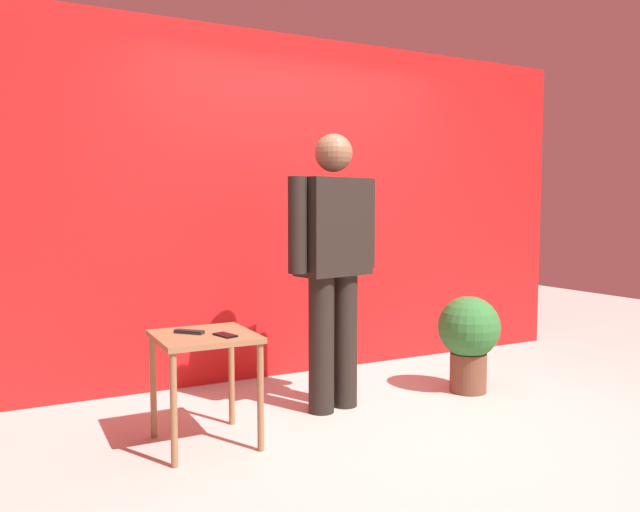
{
  "coord_description": "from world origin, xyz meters",
  "views": [
    {
      "loc": [
        -2.18,
        -2.94,
        1.31
      ],
      "look_at": [
        -0.38,
        0.55,
        1.01
      ],
      "focal_mm": 34.87,
      "sensor_mm": 36.0,
      "label": 1
    }
  ],
  "objects": [
    {
      "name": "ground_plane",
      "position": [
        0.0,
        0.0,
        0.0
      ],
      "size": [
        12.0,
        12.0,
        0.0
      ],
      "primitive_type": "plane",
      "color": "#B7B2A8"
    },
    {
      "name": "side_table",
      "position": [
        -1.2,
        0.35,
        0.52
      ],
      "size": [
        0.53,
        0.53,
        0.62
      ],
      "color": "olive",
      "rests_on": "ground_plane"
    },
    {
      "name": "cell_phone",
      "position": [
        -1.11,
        0.24,
        0.63
      ],
      "size": [
        0.11,
        0.16,
        0.01
      ],
      "primitive_type": "cube",
      "rotation": [
        0.0,
        0.0,
        0.27
      ],
      "color": "black",
      "rests_on": "side_table"
    },
    {
      "name": "standing_person",
      "position": [
        -0.28,
        0.56,
        1.0
      ],
      "size": [
        0.71,
        0.33,
        1.78
      ],
      "color": "black",
      "rests_on": "ground_plane"
    },
    {
      "name": "tv_remote",
      "position": [
        -1.27,
        0.4,
        0.63
      ],
      "size": [
        0.15,
        0.15,
        0.02
      ],
      "primitive_type": "cube",
      "rotation": [
        0.0,
        0.0,
        0.77
      ],
      "color": "black",
      "rests_on": "side_table"
    },
    {
      "name": "back_wall_red",
      "position": [
        0.0,
        1.54,
        1.32
      ],
      "size": [
        5.06,
        0.12,
        2.64
      ],
      "primitive_type": "cube",
      "color": "red",
      "rests_on": "ground_plane"
    },
    {
      "name": "potted_plant",
      "position": [
        0.77,
        0.45,
        0.41
      ],
      "size": [
        0.44,
        0.44,
        0.69
      ],
      "color": "brown",
      "rests_on": "ground_plane"
    }
  ]
}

